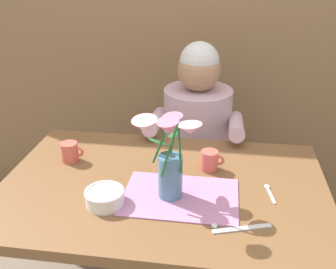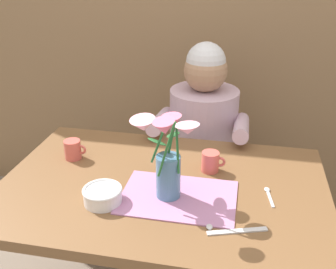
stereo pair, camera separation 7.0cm
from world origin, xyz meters
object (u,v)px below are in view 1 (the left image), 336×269
dinner_knife (242,229)px  coffee_cup (70,152)px  flower_vase (169,153)px  ceramic_bowl (105,197)px  seated_person (196,151)px  ceramic_mug (210,161)px

dinner_knife → coffee_cup: size_ratio=2.04×
dinner_knife → flower_vase: bearing=132.7°
ceramic_bowl → coffee_cup: bearing=129.7°
seated_person → ceramic_mug: seated_person is taller
coffee_cup → ceramic_bowl: bearing=-50.3°
ceramic_mug → flower_vase: bearing=-121.9°
ceramic_bowl → dinner_knife: bearing=-8.2°
seated_person → flower_vase: (-0.05, -0.70, 0.35)m
seated_person → dinner_knife: seated_person is taller
seated_person → flower_vase: seated_person is taller
coffee_cup → flower_vase: bearing=-24.7°
coffee_cup → ceramic_mug: same height
seated_person → flower_vase: size_ratio=3.36×
seated_person → ceramic_bowl: seated_person is taller
dinner_knife → ceramic_mug: ceramic_mug is taller
seated_person → ceramic_bowl: 0.84m
seated_person → ceramic_mug: (0.09, -0.48, 0.22)m
flower_vase → dinner_knife: size_ratio=1.78×
flower_vase → ceramic_bowl: flower_vase is taller
seated_person → flower_vase: bearing=-93.8°
ceramic_mug → dinner_knife: bearing=-71.1°
flower_vase → coffee_cup: (-0.43, 0.20, -0.13)m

